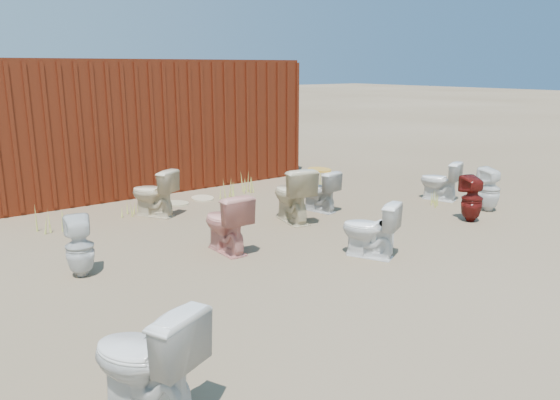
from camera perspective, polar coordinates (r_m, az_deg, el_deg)
ground at (r=6.94m, az=2.99°, el=-5.36°), size 100.00×100.00×0.00m
shipping_container at (r=11.11m, az=-14.53°, el=7.80°), size 6.00×2.40×2.40m
toilet_front_a at (r=3.82m, az=-13.94°, el=-15.96°), size 0.74×0.91×0.81m
toilet_front_pink at (r=6.84m, az=-5.67°, el=-2.37°), size 0.43×0.75×0.76m
toilet_front_c at (r=6.73m, az=9.37°, el=-3.03°), size 0.65×0.79×0.70m
toilet_front_maroon at (r=8.64m, az=19.42°, el=0.10°), size 0.40×0.40×0.69m
toilet_front_e at (r=9.88m, az=16.35°, el=1.95°), size 0.58×0.76×0.69m
toilet_back_a at (r=6.42m, az=-20.20°, el=-4.60°), size 0.36×0.37×0.69m
toilet_back_beige_left at (r=8.66m, az=-13.09°, el=0.73°), size 0.73×0.84×0.74m
toilet_back_beige_right at (r=8.13m, az=1.29°, el=0.59°), size 0.63×0.90×0.84m
toilet_back_yellowlid at (r=8.76m, az=4.10°, el=0.95°), size 0.49×0.71×0.67m
toilet_back_e at (r=9.38m, az=21.06°, el=1.04°), size 0.33×0.34×0.71m
yellow_lid at (r=8.69m, az=4.14°, el=3.18°), size 0.34×0.42×0.02m
loose_tank at (r=6.98m, az=10.20°, el=-3.96°), size 0.54×0.33×0.35m
loose_lid_near at (r=9.72m, az=-8.09°, el=0.19°), size 0.46×0.55×0.02m
loose_lid_far at (r=9.43m, az=-10.86°, el=-0.34°), size 0.57×0.59×0.02m
weed_clump_a at (r=8.36m, az=-22.81°, el=-1.90°), size 0.36×0.36×0.34m
weed_clump_b at (r=9.61m, az=-5.18°, el=1.00°), size 0.32×0.32×0.31m
weed_clump_c at (r=10.28m, az=4.39°, el=1.98°), size 0.36×0.36×0.36m
weed_clump_d at (r=8.88m, az=-15.69°, el=-0.74°), size 0.30×0.30×0.25m
weed_clump_e at (r=10.09m, az=-3.62°, el=1.73°), size 0.34×0.34×0.34m
weed_clump_f at (r=9.51m, az=16.00°, el=0.17°), size 0.28×0.28×0.25m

